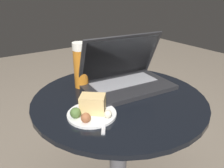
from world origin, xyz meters
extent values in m
cylinder|color=#515156|center=(0.00, 0.00, 0.28)|extent=(0.08, 0.08, 0.54)
cylinder|color=black|center=(0.00, 0.00, 0.56)|extent=(0.70, 0.70, 0.02)
cube|color=#232326|center=(0.08, 0.04, 0.58)|extent=(0.40, 0.26, 0.02)
cube|color=gray|center=(0.08, 0.07, 0.59)|extent=(0.30, 0.14, 0.00)
cube|color=#232326|center=(0.08, 0.11, 0.69)|extent=(0.39, 0.13, 0.21)
cube|color=silver|center=(0.08, 0.11, 0.69)|extent=(0.35, 0.11, 0.19)
cylinder|color=#C6701E|center=(-0.08, 0.17, 0.65)|extent=(0.06, 0.06, 0.17)
cylinder|color=white|center=(-0.08, 0.17, 0.75)|extent=(0.06, 0.06, 0.03)
cylinder|color=white|center=(-0.16, -0.07, 0.57)|extent=(0.17, 0.17, 0.01)
cube|color=#DBB775|center=(-0.16, -0.06, 0.61)|extent=(0.10, 0.10, 0.06)
sphere|color=#9E5B38|center=(-0.21, -0.11, 0.59)|extent=(0.03, 0.03, 0.03)
sphere|color=beige|center=(-0.13, -0.12, 0.59)|extent=(0.03, 0.03, 0.03)
sphere|color=#4C6B33|center=(-0.22, -0.06, 0.60)|extent=(0.04, 0.04, 0.04)
cube|color=silver|center=(-0.15, -0.13, 0.57)|extent=(0.09, 0.12, 0.00)
cube|color=silver|center=(-0.10, -0.04, 0.57)|extent=(0.05, 0.06, 0.00)
camera|label=1|loc=(-0.47, -0.65, 0.97)|focal=35.00mm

